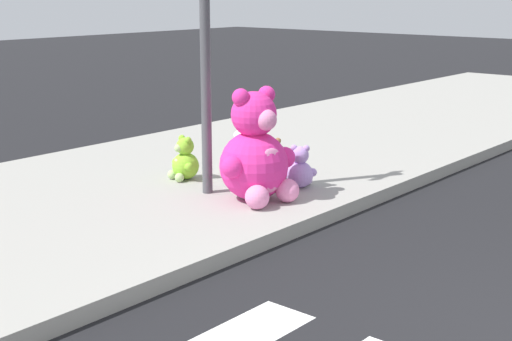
{
  "coord_description": "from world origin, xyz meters",
  "views": [
    {
      "loc": [
        -4.55,
        -1.04,
        2.32
      ],
      "look_at": [
        0.88,
        3.6,
        0.55
      ],
      "focal_mm": 51.7,
      "sensor_mm": 36.0,
      "label": 1
    }
  ],
  "objects_px": {
    "plush_pink_large": "(256,156)",
    "plush_white": "(244,152)",
    "sign_pole": "(205,35)",
    "plush_brown": "(272,162)",
    "plush_lime": "(184,162)",
    "plush_lavender": "(300,170)"
  },
  "relations": [
    {
      "from": "plush_pink_large",
      "to": "plush_lime",
      "type": "relative_size",
      "value": 2.31
    },
    {
      "from": "plush_white",
      "to": "plush_pink_large",
      "type": "bearing_deg",
      "value": -133.05
    },
    {
      "from": "plush_lime",
      "to": "plush_white",
      "type": "distance_m",
      "value": 0.81
    },
    {
      "from": "sign_pole",
      "to": "plush_brown",
      "type": "xyz_separation_m",
      "value": [
        0.96,
        -0.12,
        -1.51
      ]
    },
    {
      "from": "plush_pink_large",
      "to": "plush_lime",
      "type": "bearing_deg",
      "value": 84.53
    },
    {
      "from": "plush_lime",
      "to": "plush_white",
      "type": "relative_size",
      "value": 0.88
    },
    {
      "from": "sign_pole",
      "to": "plush_pink_large",
      "type": "xyz_separation_m",
      "value": [
        0.13,
        -0.58,
        -1.22
      ]
    },
    {
      "from": "plush_brown",
      "to": "plush_white",
      "type": "bearing_deg",
      "value": 83.42
    },
    {
      "from": "plush_lavender",
      "to": "sign_pole",
      "type": "bearing_deg",
      "value": 142.94
    },
    {
      "from": "plush_white",
      "to": "plush_lavender",
      "type": "distance_m",
      "value": 1.02
    },
    {
      "from": "sign_pole",
      "to": "plush_pink_large",
      "type": "distance_m",
      "value": 1.36
    },
    {
      "from": "plush_pink_large",
      "to": "plush_lavender",
      "type": "relative_size",
      "value": 2.44
    },
    {
      "from": "plush_lime",
      "to": "plush_white",
      "type": "bearing_deg",
      "value": -17.36
    },
    {
      "from": "plush_pink_large",
      "to": "plush_lavender",
      "type": "bearing_deg",
      "value": -3.68
    },
    {
      "from": "plush_pink_large",
      "to": "plush_brown",
      "type": "distance_m",
      "value": 1.0
    },
    {
      "from": "plush_white",
      "to": "plush_brown",
      "type": "distance_m",
      "value": 0.49
    },
    {
      "from": "plush_pink_large",
      "to": "plush_lime",
      "type": "height_order",
      "value": "plush_pink_large"
    },
    {
      "from": "sign_pole",
      "to": "plush_lavender",
      "type": "relative_size",
      "value": 6.55
    },
    {
      "from": "plush_lime",
      "to": "plush_white",
      "type": "xyz_separation_m",
      "value": [
        0.78,
        -0.24,
        0.03
      ]
    },
    {
      "from": "sign_pole",
      "to": "plush_lavender",
      "type": "bearing_deg",
      "value": -37.06
    },
    {
      "from": "plush_lime",
      "to": "plush_lavender",
      "type": "xyz_separation_m",
      "value": [
        0.59,
        -1.24,
        -0.01
      ]
    },
    {
      "from": "plush_pink_large",
      "to": "plush_white",
      "type": "height_order",
      "value": "plush_pink_large"
    }
  ]
}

